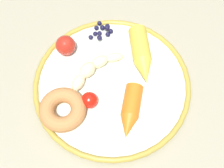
# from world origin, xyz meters

# --- Properties ---
(ground_plane) EXTENTS (6.00, 6.00, 0.00)m
(ground_plane) POSITION_xyz_m (0.00, 0.00, 0.00)
(ground_plane) COLOR #313239
(dining_table) EXTENTS (0.91, 0.82, 0.74)m
(dining_table) POSITION_xyz_m (0.00, 0.00, 0.64)
(dining_table) COLOR #9F987E
(dining_table) RESTS_ON ground_plane
(plate) EXTENTS (0.34, 0.34, 0.02)m
(plate) POSITION_xyz_m (0.01, 0.03, 0.75)
(plate) COLOR white
(plate) RESTS_ON dining_table
(banana) EXTENTS (0.13, 0.12, 0.03)m
(banana) POSITION_xyz_m (-0.01, -0.02, 0.77)
(banana) COLOR beige
(banana) RESTS_ON plate
(carrot_orange) EXTENTS (0.12, 0.06, 0.04)m
(carrot_orange) POSITION_xyz_m (0.08, 0.06, 0.77)
(carrot_orange) COLOR orange
(carrot_orange) RESTS_ON plate
(carrot_yellow) EXTENTS (0.14, 0.05, 0.04)m
(carrot_yellow) POSITION_xyz_m (-0.05, 0.09, 0.78)
(carrot_yellow) COLOR yellow
(carrot_yellow) RESTS_ON plate
(donut) EXTENTS (0.13, 0.13, 0.03)m
(donut) POSITION_xyz_m (0.07, -0.07, 0.77)
(donut) COLOR #C57F46
(donut) RESTS_ON plate
(blueberry_pile) EXTENTS (0.06, 0.06, 0.02)m
(blueberry_pile) POSITION_xyz_m (-0.12, 0.01, 0.76)
(blueberry_pile) COLOR #191638
(blueberry_pile) RESTS_ON plate
(tomato_near) EXTENTS (0.03, 0.03, 0.03)m
(tomato_near) POSITION_xyz_m (0.06, -0.02, 0.77)
(tomato_near) COLOR red
(tomato_near) RESTS_ON plate
(tomato_mid) EXTENTS (0.04, 0.04, 0.04)m
(tomato_mid) POSITION_xyz_m (-0.07, -0.07, 0.78)
(tomato_mid) COLOR red
(tomato_mid) RESTS_ON plate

